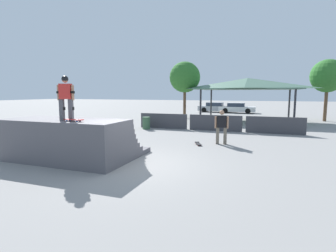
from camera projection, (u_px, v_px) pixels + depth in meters
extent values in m
plane|color=gray|center=(130.00, 164.00, 9.26)|extent=(160.00, 160.00, 0.00)
cube|color=#565459|center=(80.00, 154.00, 10.47)|extent=(4.69, 3.42, 0.19)
cube|color=#565459|center=(73.00, 151.00, 10.10)|extent=(4.69, 2.67, 0.19)
cube|color=#565459|center=(70.00, 147.00, 9.95)|extent=(4.69, 2.40, 0.19)
cube|color=#565459|center=(68.00, 142.00, 9.84)|extent=(4.69, 2.22, 0.19)
cube|color=#565459|center=(67.00, 137.00, 9.75)|extent=(4.69, 2.08, 0.19)
cube|color=#565459|center=(66.00, 132.00, 9.68)|extent=(4.69, 1.99, 0.19)
cube|color=#565459|center=(65.00, 127.00, 9.63)|extent=(4.69, 1.93, 0.19)
cube|color=#565459|center=(64.00, 122.00, 9.59)|extent=(4.69, 1.89, 0.19)
cylinder|color=silver|center=(81.00, 118.00, 10.45)|extent=(4.59, 0.07, 0.07)
cube|color=#4C4C51|center=(71.00, 110.00, 9.17)|extent=(0.17, 0.17, 0.75)
cube|color=black|center=(71.00, 108.00, 9.19)|extent=(0.20, 0.17, 0.11)
cube|color=#4C4C51|center=(62.00, 110.00, 9.20)|extent=(0.17, 0.17, 0.75)
cube|color=black|center=(62.00, 108.00, 9.22)|extent=(0.20, 0.17, 0.11)
cube|color=red|center=(66.00, 91.00, 9.11)|extent=(0.45, 0.30, 0.53)
cylinder|color=#A87A5B|center=(73.00, 93.00, 9.09)|extent=(0.12, 0.12, 0.53)
cylinder|color=black|center=(73.00, 92.00, 9.09)|extent=(0.18, 0.18, 0.08)
cylinder|color=#A87A5B|center=(59.00, 93.00, 9.13)|extent=(0.12, 0.12, 0.53)
cylinder|color=black|center=(59.00, 92.00, 9.13)|extent=(0.18, 0.18, 0.08)
sphere|color=#A87A5B|center=(65.00, 80.00, 9.06)|extent=(0.21, 0.21, 0.21)
sphere|color=black|center=(65.00, 79.00, 9.05)|extent=(0.23, 0.23, 0.23)
cylinder|color=blue|center=(80.00, 121.00, 8.85)|extent=(0.06, 0.04, 0.05)
cylinder|color=blue|center=(77.00, 121.00, 8.72)|extent=(0.06, 0.04, 0.05)
cylinder|color=blue|center=(70.00, 120.00, 9.07)|extent=(0.06, 0.04, 0.05)
cylinder|color=blue|center=(67.00, 121.00, 8.95)|extent=(0.06, 0.04, 0.05)
cube|color=#B22323|center=(73.00, 120.00, 8.89)|extent=(0.79, 0.30, 0.02)
cube|color=#B22323|center=(81.00, 120.00, 8.72)|extent=(0.12, 0.21, 0.02)
cube|color=#6B6051|center=(218.00, 136.00, 12.93)|extent=(0.18, 0.18, 0.83)
cube|color=#6B6051|center=(225.00, 136.00, 12.86)|extent=(0.18, 0.18, 0.83)
cube|color=black|center=(222.00, 121.00, 12.81)|extent=(0.48, 0.29, 0.59)
cylinder|color=#A87A5B|center=(216.00, 122.00, 12.87)|extent=(0.13, 0.13, 0.59)
cylinder|color=#A87A5B|center=(227.00, 123.00, 12.76)|extent=(0.13, 0.13, 0.59)
sphere|color=#A87A5B|center=(222.00, 112.00, 12.75)|extent=(0.23, 0.23, 0.23)
cylinder|color=red|center=(196.00, 143.00, 12.97)|extent=(0.05, 0.06, 0.05)
cylinder|color=red|center=(199.00, 143.00, 12.98)|extent=(0.05, 0.06, 0.05)
cylinder|color=red|center=(198.00, 145.00, 12.50)|extent=(0.05, 0.06, 0.05)
cylinder|color=red|center=(201.00, 145.00, 12.52)|extent=(0.05, 0.06, 0.05)
cube|color=black|center=(198.00, 144.00, 12.74)|extent=(0.51, 0.77, 0.02)
cube|color=black|center=(197.00, 142.00, 13.08)|extent=(0.22, 0.17, 0.02)
cube|color=#3D3D42|center=(163.00, 121.00, 18.69)|extent=(3.48, 0.12, 1.05)
cube|color=#3D3D42|center=(215.00, 123.00, 17.42)|extent=(3.48, 0.12, 1.05)
cube|color=#3D3D42|center=(275.00, 125.00, 16.16)|extent=(3.48, 0.12, 1.05)
cylinder|color=#2D2D33|center=(201.00, 106.00, 22.51)|extent=(0.16, 0.16, 2.81)
cylinder|color=#2D2D33|center=(295.00, 108.00, 20.00)|extent=(0.16, 0.16, 2.81)
cylinder|color=#2D2D33|center=(211.00, 104.00, 26.97)|extent=(0.16, 0.16, 2.81)
cylinder|color=#2D2D33|center=(289.00, 105.00, 24.47)|extent=(0.16, 0.16, 2.81)
cube|color=#4C705B|center=(247.00, 89.00, 23.31)|extent=(8.64, 5.64, 0.10)
pyramid|color=#4C705B|center=(248.00, 83.00, 23.24)|extent=(8.47, 5.53, 0.93)
cylinder|color=brown|center=(326.00, 105.00, 23.21)|extent=(0.28, 0.28, 2.96)
sphere|color=#2D6B28|center=(328.00, 76.00, 22.90)|extent=(2.88, 2.88, 2.88)
cylinder|color=brown|center=(185.00, 103.00, 26.14)|extent=(0.28, 0.28, 2.97)
sphere|color=#2D6B28|center=(185.00, 77.00, 25.81)|extent=(3.03, 3.03, 3.03)
cylinder|color=#385B3D|center=(146.00, 123.00, 18.26)|extent=(0.52, 0.52, 0.85)
cube|color=#A8AAAF|center=(216.00, 108.00, 34.61)|extent=(4.51, 1.77, 0.62)
cube|color=#283342|center=(215.00, 104.00, 34.58)|extent=(2.11, 1.44, 0.46)
cube|color=#A8AAAF|center=(215.00, 103.00, 34.55)|extent=(2.01, 1.40, 0.04)
cylinder|color=black|center=(227.00, 110.00, 34.82)|extent=(0.65, 0.22, 0.64)
cylinder|color=black|center=(225.00, 110.00, 33.44)|extent=(0.65, 0.22, 0.64)
cylinder|color=black|center=(207.00, 109.00, 35.81)|extent=(0.65, 0.22, 0.64)
cylinder|color=black|center=(204.00, 110.00, 34.44)|extent=(0.65, 0.22, 0.64)
cube|color=silver|center=(237.00, 109.00, 33.03)|extent=(4.47, 1.76, 0.62)
cube|color=#283342|center=(236.00, 105.00, 33.00)|extent=(2.08, 1.47, 0.46)
cube|color=silver|center=(236.00, 103.00, 32.97)|extent=(1.98, 1.43, 0.04)
cylinder|color=black|center=(248.00, 110.00, 33.33)|extent=(0.64, 0.21, 0.64)
cylinder|color=black|center=(248.00, 111.00, 31.87)|extent=(0.64, 0.21, 0.64)
cylinder|color=black|center=(227.00, 110.00, 34.23)|extent=(0.64, 0.21, 0.64)
cylinder|color=black|center=(225.00, 111.00, 32.77)|extent=(0.64, 0.21, 0.64)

